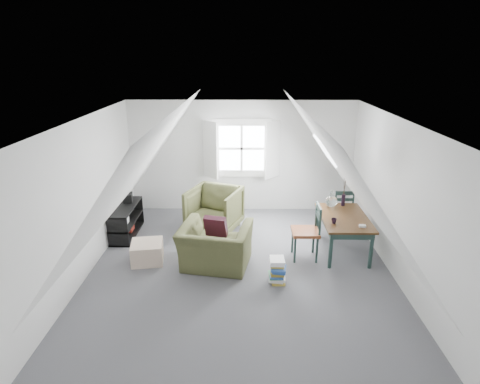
{
  "coord_description": "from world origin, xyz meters",
  "views": [
    {
      "loc": [
        0.07,
        -5.97,
        3.46
      ],
      "look_at": [
        -0.01,
        0.6,
        1.17
      ],
      "focal_mm": 30.0,
      "sensor_mm": 36.0,
      "label": 1
    }
  ],
  "objects_px": {
    "dining_chair_near": "(308,231)",
    "dining_chair_far": "(342,209)",
    "armchair_near": "(216,266)",
    "ottoman": "(147,252)",
    "media_shelf": "(126,222)",
    "armchair_far": "(215,229)",
    "dining_table": "(344,221)",
    "magazine_stack": "(278,270)"
  },
  "relations": [
    {
      "from": "armchair_near",
      "to": "armchair_far",
      "type": "height_order",
      "value": "armchair_far"
    },
    {
      "from": "dining_chair_far",
      "to": "magazine_stack",
      "type": "xyz_separation_m",
      "value": [
        -1.44,
        -1.98,
        -0.27
      ]
    },
    {
      "from": "dining_chair_near",
      "to": "ottoman",
      "type": "bearing_deg",
      "value": -80.56
    },
    {
      "from": "armchair_near",
      "to": "ottoman",
      "type": "distance_m",
      "value": 1.22
    },
    {
      "from": "armchair_far",
      "to": "dining_chair_far",
      "type": "relative_size",
      "value": 1.09
    },
    {
      "from": "dining_chair_far",
      "to": "dining_chair_near",
      "type": "relative_size",
      "value": 0.91
    },
    {
      "from": "dining_chair_far",
      "to": "media_shelf",
      "type": "relative_size",
      "value": 0.77
    },
    {
      "from": "armchair_far",
      "to": "ottoman",
      "type": "height_order",
      "value": "armchair_far"
    },
    {
      "from": "media_shelf",
      "to": "dining_chair_near",
      "type": "bearing_deg",
      "value": -16.59
    },
    {
      "from": "dining_chair_near",
      "to": "dining_chair_far",
      "type": "bearing_deg",
      "value": 149.56
    },
    {
      "from": "media_shelf",
      "to": "armchair_near",
      "type": "bearing_deg",
      "value": -35.03
    },
    {
      "from": "armchair_near",
      "to": "magazine_stack",
      "type": "bearing_deg",
      "value": 164.9
    },
    {
      "from": "dining_chair_far",
      "to": "dining_chair_near",
      "type": "bearing_deg",
      "value": 65.06
    },
    {
      "from": "magazine_stack",
      "to": "dining_table",
      "type": "bearing_deg",
      "value": 40.04
    },
    {
      "from": "dining_table",
      "to": "dining_chair_far",
      "type": "bearing_deg",
      "value": 83.43
    },
    {
      "from": "media_shelf",
      "to": "armchair_far",
      "type": "bearing_deg",
      "value": 6.97
    },
    {
      "from": "armchair_near",
      "to": "media_shelf",
      "type": "xyz_separation_m",
      "value": [
        -1.87,
        1.2,
        0.27
      ]
    },
    {
      "from": "armchair_near",
      "to": "dining_chair_near",
      "type": "xyz_separation_m",
      "value": [
        1.59,
        0.32,
        0.52
      ]
    },
    {
      "from": "dining_chair_far",
      "to": "dining_chair_near",
      "type": "xyz_separation_m",
      "value": [
        -0.87,
        -1.18,
        0.05
      ]
    },
    {
      "from": "media_shelf",
      "to": "magazine_stack",
      "type": "height_order",
      "value": "media_shelf"
    },
    {
      "from": "dining_chair_near",
      "to": "media_shelf",
      "type": "height_order",
      "value": "dining_chair_near"
    },
    {
      "from": "armchair_near",
      "to": "dining_chair_far",
      "type": "relative_size",
      "value": 1.26
    },
    {
      "from": "dining_table",
      "to": "magazine_stack",
      "type": "bearing_deg",
      "value": -135.33
    },
    {
      "from": "dining_table",
      "to": "armchair_far",
      "type": "bearing_deg",
      "value": 163.75
    },
    {
      "from": "armchair_far",
      "to": "dining_table",
      "type": "bearing_deg",
      "value": -0.51
    },
    {
      "from": "armchair_far",
      "to": "dining_chair_far",
      "type": "xyz_separation_m",
      "value": [
        2.58,
        0.01,
        0.47
      ]
    },
    {
      "from": "armchair_near",
      "to": "armchair_far",
      "type": "xyz_separation_m",
      "value": [
        -0.13,
        1.49,
        0.0
      ]
    },
    {
      "from": "dining_table",
      "to": "media_shelf",
      "type": "height_order",
      "value": "dining_table"
    },
    {
      "from": "dining_table",
      "to": "dining_chair_near",
      "type": "bearing_deg",
      "value": -155.19
    },
    {
      "from": "armchair_far",
      "to": "media_shelf",
      "type": "bearing_deg",
      "value": -150.43
    },
    {
      "from": "armchair_far",
      "to": "dining_table",
      "type": "distance_m",
      "value": 2.64
    },
    {
      "from": "ottoman",
      "to": "dining_chair_far",
      "type": "height_order",
      "value": "dining_chair_far"
    },
    {
      "from": "dining_chair_near",
      "to": "magazine_stack",
      "type": "height_order",
      "value": "dining_chair_near"
    },
    {
      "from": "dining_chair_far",
      "to": "magazine_stack",
      "type": "distance_m",
      "value": 2.47
    },
    {
      "from": "armchair_near",
      "to": "media_shelf",
      "type": "distance_m",
      "value": 2.24
    },
    {
      "from": "dining_table",
      "to": "dining_chair_near",
      "type": "height_order",
      "value": "dining_chair_near"
    },
    {
      "from": "dining_chair_far",
      "to": "dining_chair_near",
      "type": "height_order",
      "value": "dining_chair_near"
    },
    {
      "from": "ottoman",
      "to": "dining_chair_near",
      "type": "relative_size",
      "value": 0.53
    },
    {
      "from": "ottoman",
      "to": "magazine_stack",
      "type": "xyz_separation_m",
      "value": [
        2.22,
        -0.63,
        0.02
      ]
    },
    {
      "from": "dining_chair_near",
      "to": "armchair_far",
      "type": "bearing_deg",
      "value": -118.26
    },
    {
      "from": "ottoman",
      "to": "dining_chair_near",
      "type": "height_order",
      "value": "dining_chair_near"
    },
    {
      "from": "armchair_near",
      "to": "dining_table",
      "type": "bearing_deg",
      "value": -155.39
    }
  ]
}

